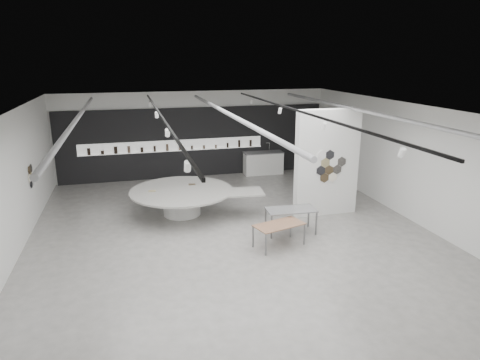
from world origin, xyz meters
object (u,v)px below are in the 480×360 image
object	(u,v)px
kitchen_counter	(263,163)
sample_table_stone	(291,211)
display_island	(184,198)
partition_column	(327,163)
sample_table_wood	(279,226)

from	to	relation	value
kitchen_counter	sample_table_stone	bearing A→B (deg)	-99.71
sample_table_stone	kitchen_counter	world-z (taller)	kitchen_counter
display_island	sample_table_stone	bearing A→B (deg)	-33.36
partition_column	sample_table_stone	xyz separation A→B (m)	(-1.75, -1.29, -1.10)
partition_column	display_island	distance (m)	4.99
display_island	sample_table_wood	size ratio (longest dim) A/B	2.95
display_island	kitchen_counter	size ratio (longest dim) A/B	2.54
kitchen_counter	partition_column	bearing A→B (deg)	-84.18
partition_column	display_island	world-z (taller)	partition_column
partition_column	kitchen_counter	world-z (taller)	partition_column
display_island	sample_table_wood	world-z (taller)	display_island
display_island	sample_table_wood	bearing A→B (deg)	-48.97
partition_column	sample_table_wood	distance (m)	3.43
sample_table_wood	kitchen_counter	bearing A→B (deg)	75.41
partition_column	kitchen_counter	size ratio (longest dim) A/B	1.97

